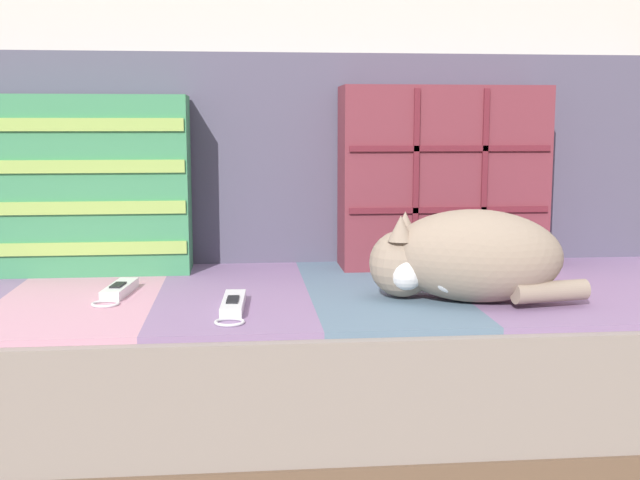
# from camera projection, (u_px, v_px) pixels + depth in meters

# --- Properties ---
(couch) EXTENTS (1.79, 0.80, 0.35)m
(couch) POSITION_uv_depth(u_px,v_px,m) (305.00, 372.00, 1.60)
(couch) COLOR brown
(couch) RESTS_ON ground_plane
(sofa_backrest) EXTENTS (1.75, 0.14, 0.47)m
(sofa_backrest) POSITION_uv_depth(u_px,v_px,m) (294.00, 158.00, 1.87)
(sofa_backrest) COLOR #514C60
(sofa_backrest) RESTS_ON couch
(throw_pillow_quilted) EXTENTS (0.45, 0.14, 0.39)m
(throw_pillow_quilted) POSITION_uv_depth(u_px,v_px,m) (442.00, 177.00, 1.76)
(throw_pillow_quilted) COLOR brown
(throw_pillow_quilted) RESTS_ON couch
(throw_pillow_striped) EXTENTS (0.46, 0.14, 0.37)m
(throw_pillow_striped) POSITION_uv_depth(u_px,v_px,m) (79.00, 185.00, 1.68)
(throw_pillow_striped) COLOR #3D8956
(throw_pillow_striped) RESTS_ON couch
(sleeping_cat) EXTENTS (0.37, 0.26, 0.16)m
(sleeping_cat) POSITION_uv_depth(u_px,v_px,m) (461.00, 258.00, 1.42)
(sleeping_cat) COLOR gray
(sleeping_cat) RESTS_ON couch
(game_remote_near) EXTENTS (0.05, 0.21, 0.02)m
(game_remote_near) POSITION_uv_depth(u_px,v_px,m) (233.00, 305.00, 1.36)
(game_remote_near) COLOR white
(game_remote_near) RESTS_ON couch
(game_remote_far) EXTENTS (0.07, 0.19, 0.02)m
(game_remote_far) POSITION_uv_depth(u_px,v_px,m) (119.00, 290.00, 1.48)
(game_remote_far) COLOR white
(game_remote_far) RESTS_ON couch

